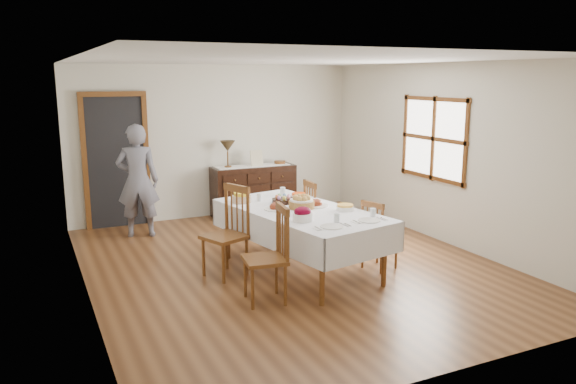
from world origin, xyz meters
name	(u,v)px	position (x,y,z in m)	size (l,w,h in m)	color
ground	(291,265)	(0.00, 0.00, 0.00)	(6.00, 6.00, 0.00)	brown
room_shell	(267,136)	(-0.15, 0.42, 1.64)	(5.02, 6.02, 2.65)	silver
dining_table	(301,217)	(0.00, -0.26, 0.71)	(1.60, 2.51, 0.80)	white
chair_left_near	(270,254)	(-0.72, -0.97, 0.54)	(0.50, 0.50, 1.06)	brown
chair_left_far	(228,231)	(-0.85, 0.01, 0.56)	(0.60, 0.60, 1.11)	brown
chair_right_near	(378,235)	(0.92, -0.60, 0.45)	(0.46, 0.46, 0.89)	brown
chair_right_far	(318,215)	(0.63, 0.43, 0.50)	(0.44, 0.44, 0.99)	brown
sideboard	(254,190)	(0.57, 2.72, 0.44)	(1.46, 0.53, 0.87)	black
person	(138,177)	(-1.51, 2.22, 0.92)	(0.57, 0.37, 1.84)	slate
bread_basket	(302,202)	(0.04, -0.21, 0.87)	(0.32, 0.32, 0.17)	olive
egg_basket	(283,200)	(-0.04, 0.16, 0.84)	(0.29, 0.29, 0.11)	black
ham_platter_a	(277,207)	(-0.27, -0.14, 0.83)	(0.32, 0.32, 0.11)	white
ham_platter_b	(315,204)	(0.25, -0.18, 0.83)	(0.32, 0.32, 0.11)	white
beet_bowl	(302,215)	(-0.23, -0.77, 0.87)	(0.23, 0.23, 0.16)	white
carrot_bowl	(299,197)	(0.21, 0.22, 0.84)	(0.23, 0.23, 0.10)	white
pineapple_bowl	(242,198)	(-0.52, 0.42, 0.86)	(0.25, 0.25, 0.13)	tan
casserole_dish	(345,207)	(0.48, -0.53, 0.83)	(0.21, 0.21, 0.07)	white
butter_dish	(303,211)	(-0.08, -0.48, 0.83)	(0.15, 0.12, 0.07)	white
setting_left	(333,224)	(-0.02, -1.09, 0.82)	(0.44, 0.31, 0.10)	white
setting_right	(370,218)	(0.50, -1.04, 0.82)	(0.44, 0.31, 0.10)	white
glass_far_a	(259,197)	(-0.28, 0.39, 0.85)	(0.06, 0.06, 0.10)	white
glass_far_b	(283,191)	(0.16, 0.62, 0.85)	(0.07, 0.07, 0.11)	white
runner	(252,166)	(0.55, 2.72, 0.88)	(1.30, 0.35, 0.01)	white
table_lamp	(228,147)	(0.11, 2.73, 1.23)	(0.26, 0.26, 0.46)	brown
picture_frame	(257,158)	(0.61, 2.66, 1.01)	(0.22, 0.08, 0.28)	#C3B893
deco_bowl	(280,162)	(1.08, 2.72, 0.90)	(0.20, 0.20, 0.06)	brown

